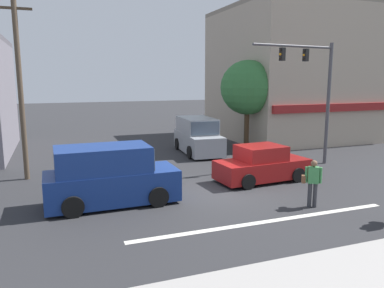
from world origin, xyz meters
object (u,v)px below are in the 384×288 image
at_px(utility_pole_far_right, 284,86).
at_px(pedestrian_mid_crossing, 312,180).
at_px(utility_pole_near_left, 20,89).
at_px(van_waiting_far, 198,136).
at_px(van_crossing_leftbound, 109,177).
at_px(street_tree, 248,88).
at_px(traffic_light_mast, 315,84).
at_px(sedan_crossing_rightbound, 262,165).

relative_size(utility_pole_far_right, pedestrian_mid_crossing, 4.50).
bearing_deg(pedestrian_mid_crossing, utility_pole_far_right, 60.70).
relative_size(utility_pole_near_left, van_waiting_far, 1.63).
bearing_deg(van_crossing_leftbound, street_tree, 39.01).
bearing_deg(van_waiting_far, street_tree, 4.38).
height_order(street_tree, traffic_light_mast, traffic_light_mast).
height_order(utility_pole_near_left, traffic_light_mast, utility_pole_near_left).
height_order(van_waiting_far, sedan_crossing_rightbound, van_waiting_far).
height_order(traffic_light_mast, sedan_crossing_rightbound, traffic_light_mast).
bearing_deg(street_tree, pedestrian_mid_crossing, -106.85).
relative_size(van_waiting_far, van_crossing_leftbound, 1.02).
bearing_deg(utility_pole_near_left, traffic_light_mast, -8.93).
bearing_deg(utility_pole_far_right, van_crossing_leftbound, -146.46).
distance_m(traffic_light_mast, pedestrian_mid_crossing, 7.44).
relative_size(utility_pole_near_left, pedestrian_mid_crossing, 4.61).
relative_size(street_tree, pedestrian_mid_crossing, 3.34).
bearing_deg(traffic_light_mast, street_tree, 99.18).
relative_size(van_waiting_far, sedan_crossing_rightbound, 1.12).
bearing_deg(utility_pole_far_right, utility_pole_near_left, -166.42).
bearing_deg(street_tree, van_crossing_leftbound, -140.99).
height_order(utility_pole_far_right, van_waiting_far, utility_pole_far_right).
bearing_deg(van_crossing_leftbound, pedestrian_mid_crossing, -22.79).
distance_m(traffic_light_mast, van_waiting_far, 7.39).
xyz_separation_m(street_tree, van_waiting_far, (-3.45, -0.26, -2.85)).
height_order(street_tree, sedan_crossing_rightbound, street_tree).
height_order(traffic_light_mast, van_crossing_leftbound, traffic_light_mast).
bearing_deg(sedan_crossing_rightbound, pedestrian_mid_crossing, -92.07).
bearing_deg(van_crossing_leftbound, utility_pole_near_left, 122.42).
bearing_deg(traffic_light_mast, utility_pole_near_left, 171.07).
bearing_deg(utility_pole_far_right, pedestrian_mid_crossing, -119.30).
bearing_deg(traffic_light_mast, van_waiting_far, 130.25).
bearing_deg(pedestrian_mid_crossing, street_tree, 73.15).
bearing_deg(traffic_light_mast, sedan_crossing_rightbound, -155.96).
xyz_separation_m(utility_pole_near_left, pedestrian_mid_crossing, (9.53, -7.46, -3.05)).
bearing_deg(utility_pole_far_right, van_waiting_far, -172.32).
xyz_separation_m(utility_pole_far_right, van_crossing_leftbound, (-12.88, -8.54, -2.90)).
xyz_separation_m(street_tree, van_crossing_leftbound, (-9.78, -7.92, -2.85)).
relative_size(street_tree, sedan_crossing_rightbound, 1.32).
xyz_separation_m(sedan_crossing_rightbound, van_crossing_leftbound, (-6.67, -0.79, 0.29)).
relative_size(street_tree, van_crossing_leftbound, 1.21).
height_order(van_waiting_far, van_crossing_leftbound, same).
distance_m(sedan_crossing_rightbound, pedestrian_mid_crossing, 3.55).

